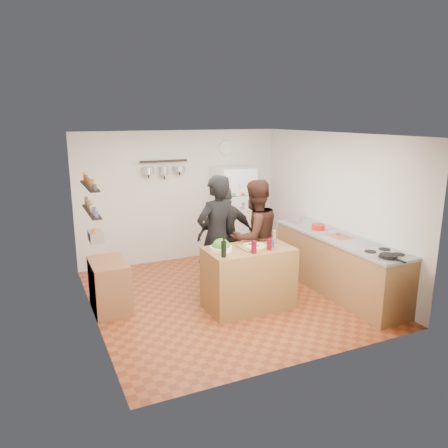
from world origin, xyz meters
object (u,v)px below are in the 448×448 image
wall_clock (226,148)px  salad_bowl (221,249)px  counter_run (338,265)px  red_bowl (318,227)px  pepper_mill (274,238)px  person_center (254,237)px  fridge (233,213)px  prep_island (249,278)px  side_table (110,285)px  person_left (217,237)px  person_back (226,235)px  salt_canister (271,243)px  skillet (388,256)px  wine_bottle (224,249)px

wall_clock → salad_bowl: bearing=-116.3°
counter_run → red_bowl: red_bowl is taller
pepper_mill → wall_clock: wall_clock is taller
person_center → fridge: (0.46, 1.74, -0.01)m
prep_island → counter_run: bearing=-2.6°
side_table → counter_run: bearing=-13.9°
red_bowl → wall_clock: (-0.70, 2.14, 1.18)m
person_left → wall_clock: (1.08, 1.99, 1.19)m
prep_island → salad_bowl: salad_bowl is taller
person_back → salad_bowl: bearing=66.4°
salt_canister → fridge: fridge is taller
pepper_mill → skillet: size_ratio=0.71×
prep_island → wall_clock: bearing=72.2°
fridge → side_table: 3.10m
person_left → side_table: size_ratio=2.40×
fridge → wall_clock: wall_clock is taller
pepper_mill → salt_canister: bearing=-131.4°
wine_bottle → skillet: (1.97, -0.98, -0.08)m
skillet → prep_island: bearing=140.9°
salt_canister → fridge: size_ratio=0.07×
salad_bowl → wine_bottle: size_ratio=1.45×
skillet → wall_clock: 4.00m
person_back → red_bowl: person_back is taller
salad_bowl → wine_bottle: (-0.08, -0.27, 0.08)m
prep_island → pepper_mill: (0.45, 0.05, 0.54)m
pepper_mill → counter_run: size_ratio=0.06×
salad_bowl → fridge: fridge is taller
salad_bowl → skillet: 2.26m
wine_bottle → pepper_mill: wine_bottle is taller
prep_island → salt_canister: (0.30, -0.12, 0.52)m
wine_bottle → counter_run: wine_bottle is taller
skillet → side_table: size_ratio=0.29×
red_bowl → side_table: bearing=173.9°
salt_canister → prep_island: bearing=158.2°
pepper_mill → skillet: 1.61m
counter_run → wall_clock: size_ratio=8.77×
person_left → salad_bowl: bearing=59.5°
salt_canister → red_bowl: bearing=23.8°
salad_bowl → side_table: size_ratio=0.40×
person_back → skillet: (1.37, -2.22, 0.11)m
skillet → fridge: 3.49m
person_left → red_bowl: size_ratio=8.65×
salt_canister → side_table: 2.43m
person_left → side_table: 1.73m
salt_canister → person_center: bearing=84.9°
wine_bottle → counter_run: size_ratio=0.08×
person_center → wall_clock: (0.46, 2.07, 1.24)m
pepper_mill → person_back: size_ratio=0.10×
red_bowl → person_center: bearing=176.4°
fridge → side_table: fridge is taller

